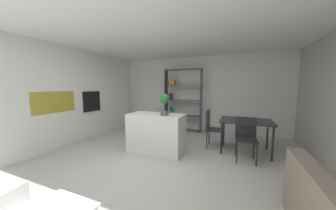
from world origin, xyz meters
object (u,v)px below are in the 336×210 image
Objects in this scene: built_in_oven at (92,101)px; dining_table at (246,123)px; kitchen_island at (156,133)px; potted_plant_on_island at (165,102)px; open_bookshelf at (180,101)px; dining_chair_near at (246,135)px; dining_chair_island_side at (212,125)px.

dining_table is (4.32, 0.51, -0.43)m from built_in_oven.
built_in_oven reaches higher than dining_table.
built_in_oven is 0.53× the size of dining_table.
kitchen_island is 0.80m from potted_plant_on_island.
open_bookshelf is at bearing 99.74° from potted_plant_on_island.
potted_plant_on_island is (2.59, -0.34, 0.10)m from built_in_oven.
kitchen_island is 1.46× the size of dining_chair_near.
potted_plant_on_island is at bearing 132.84° from dining_chair_island_side.
open_bookshelf is 2.82m from dining_chair_near.
dining_chair_island_side is at bearing 42.54° from potted_plant_on_island.
kitchen_island is at bearing 166.14° from potted_plant_on_island.
dining_chair_island_side is at bearing 33.91° from kitchen_island.
open_bookshelf is 1.89× the size of dining_table.
potted_plant_on_island is 2.00m from dining_table.
dining_chair_near is 0.93× the size of dining_chair_island_side.
dining_table is 1.26× the size of dining_chair_near.
built_in_oven is at bearing 173.09° from kitchen_island.
built_in_oven reaches higher than potted_plant_on_island.
open_bookshelf reaches higher than dining_chair_near.
dining_chair_island_side reaches higher than dining_chair_near.
kitchen_island is 1.36× the size of dining_chair_island_side.
built_in_oven is 2.61m from potted_plant_on_island.
open_bookshelf is (-0.13, 2.16, 0.60)m from kitchen_island.
potted_plant_on_island is 1.42m from dining_chair_island_side.
potted_plant_on_island is 0.22× the size of open_bookshelf.
potted_plant_on_island is at bearing -13.86° from kitchen_island.
kitchen_island is 1.16× the size of dining_table.
potted_plant_on_island is 0.50× the size of dining_chair_island_side.
dining_chair_near is 0.90m from dining_chair_island_side.
dining_table is at bearing -32.94° from open_bookshelf.
open_bookshelf is at bearing 147.06° from dining_table.
built_in_oven is 3.60m from dining_chair_island_side.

